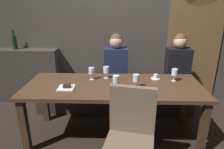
# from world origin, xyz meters

# --- Properties ---
(ground) EXTENTS (9.00, 9.00, 0.00)m
(ground) POSITION_xyz_m (0.00, 0.00, 0.00)
(ground) COLOR black
(back_wall_tiled) EXTENTS (6.00, 0.12, 3.00)m
(back_wall_tiled) POSITION_xyz_m (0.00, 1.22, 1.50)
(back_wall_tiled) COLOR #423D38
(back_wall_tiled) RESTS_ON ground
(arched_door) EXTENTS (0.90, 0.05, 2.55)m
(arched_door) POSITION_xyz_m (1.35, 1.15, 1.36)
(arched_door) COLOR brown
(arched_door) RESTS_ON ground
(back_counter) EXTENTS (1.10, 0.28, 0.95)m
(back_counter) POSITION_xyz_m (-1.55, 1.04, 0.47)
(back_counter) COLOR #38342F
(back_counter) RESTS_ON ground
(dining_table) EXTENTS (2.20, 0.84, 0.74)m
(dining_table) POSITION_xyz_m (0.00, 0.00, 0.65)
(dining_table) COLOR #412B1C
(dining_table) RESTS_ON ground
(banquette_bench) EXTENTS (2.50, 0.44, 0.45)m
(banquette_bench) POSITION_xyz_m (0.00, 0.70, 0.23)
(banquette_bench) COLOR #312A23
(banquette_bench) RESTS_ON ground
(chair_near_side) EXTENTS (0.52, 0.52, 0.98)m
(chair_near_side) POSITION_xyz_m (0.18, -0.72, 0.56)
(chair_near_side) COLOR #4C3321
(chair_near_side) RESTS_ON ground
(diner_redhead) EXTENTS (0.36, 0.24, 0.82)m
(diner_redhead) POSITION_xyz_m (0.02, 0.71, 0.84)
(diner_redhead) COLOR #192342
(diner_redhead) RESTS_ON banquette_bench
(diner_bearded) EXTENTS (0.36, 0.24, 0.83)m
(diner_bearded) POSITION_xyz_m (0.98, 0.71, 0.84)
(diner_bearded) COLOR black
(diner_bearded) RESTS_ON banquette_bench
(wine_bottle_dark_red) EXTENTS (0.08, 0.08, 0.33)m
(wine_bottle_dark_red) POSITION_xyz_m (-1.71, 1.04, 1.07)
(wine_bottle_dark_red) COLOR black
(wine_bottle_dark_red) RESTS_ON back_counter
(wine_glass_far_right) EXTENTS (0.08, 0.08, 0.16)m
(wine_glass_far_right) POSITION_xyz_m (-0.30, 0.18, 0.85)
(wine_glass_far_right) COLOR silver
(wine_glass_far_right) RESTS_ON dining_table
(wine_glass_center_back) EXTENTS (0.08, 0.08, 0.16)m
(wine_glass_center_back) POSITION_xyz_m (-0.10, 0.23, 0.85)
(wine_glass_center_back) COLOR silver
(wine_glass_center_back) RESTS_ON dining_table
(wine_glass_end_left) EXTENTS (0.08, 0.08, 0.16)m
(wine_glass_end_left) POSITION_xyz_m (0.27, -0.07, 0.85)
(wine_glass_end_left) COLOR silver
(wine_glass_end_left) RESTS_ON dining_table
(wine_glass_end_right) EXTENTS (0.08, 0.08, 0.16)m
(wine_glass_end_right) POSITION_xyz_m (0.03, -0.12, 0.85)
(wine_glass_end_right) COLOR silver
(wine_glass_end_right) RESTS_ON dining_table
(wine_glass_near_left) EXTENTS (0.08, 0.08, 0.16)m
(wine_glass_near_left) POSITION_xyz_m (0.78, 0.16, 0.85)
(wine_glass_near_left) COLOR silver
(wine_glass_near_left) RESTS_ON dining_table
(espresso_cup) EXTENTS (0.12, 0.12, 0.06)m
(espresso_cup) POSITION_xyz_m (0.56, 0.23, 0.77)
(espresso_cup) COLOR white
(espresso_cup) RESTS_ON dining_table
(dessert_plate) EXTENTS (0.19, 0.19, 0.05)m
(dessert_plate) POSITION_xyz_m (-0.56, -0.12, 0.75)
(dessert_plate) COLOR white
(dessert_plate) RESTS_ON dining_table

